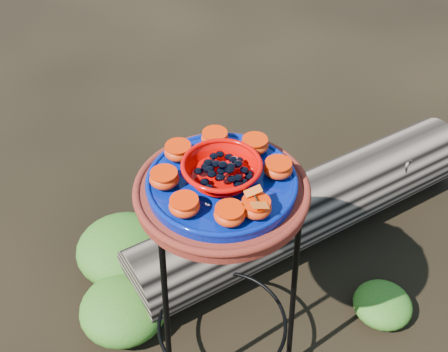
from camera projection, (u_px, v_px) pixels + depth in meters
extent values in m
plane|color=black|center=(222.00, 349.00, 1.86)|extent=(60.00, 60.00, 0.00)
cylinder|color=#48130B|center=(222.00, 192.00, 1.38)|extent=(0.43, 0.43, 0.03)
cylinder|color=#000A62|center=(222.00, 183.00, 1.36)|extent=(0.36, 0.36, 0.02)
ellipsoid|color=red|center=(256.00, 207.00, 1.25)|extent=(0.07, 0.07, 0.04)
ellipsoid|color=red|center=(278.00, 169.00, 1.35)|extent=(0.07, 0.07, 0.04)
ellipsoid|color=red|center=(255.00, 145.00, 1.42)|extent=(0.07, 0.07, 0.04)
ellipsoid|color=red|center=(215.00, 138.00, 1.44)|extent=(0.07, 0.07, 0.04)
ellipsoid|color=red|center=(178.00, 151.00, 1.40)|extent=(0.07, 0.07, 0.04)
ellipsoid|color=red|center=(164.00, 179.00, 1.32)|extent=(0.07, 0.07, 0.04)
ellipsoid|color=red|center=(184.00, 206.00, 1.25)|extent=(0.07, 0.07, 0.04)
ellipsoid|color=red|center=(230.00, 214.00, 1.23)|extent=(0.07, 0.07, 0.04)
ellipsoid|color=#255A15|center=(123.00, 308.00, 1.89)|extent=(0.30, 0.30, 0.15)
ellipsoid|color=#255A15|center=(383.00, 304.00, 1.93)|extent=(0.20, 0.20, 0.10)
ellipsoid|color=#255A15|center=(123.00, 248.00, 2.07)|extent=(0.34, 0.34, 0.17)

